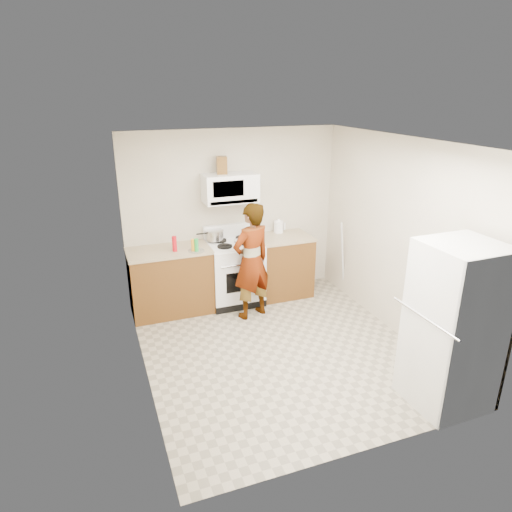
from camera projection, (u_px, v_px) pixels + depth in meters
name	position (u px, v px, depth m)	size (l,w,h in m)	color
floor	(280.00, 349.00, 5.61)	(3.60, 3.60, 0.00)	gray
back_wall	(234.00, 215.00, 6.75)	(3.20, 0.02, 2.50)	beige
right_wall	(398.00, 239.00, 5.70)	(0.02, 3.60, 2.50)	beige
cabinet_left	(171.00, 282.00, 6.43)	(1.12, 0.62, 0.90)	brown
counter_left	(169.00, 251.00, 6.26)	(1.14, 0.64, 0.04)	tan
cabinet_right	(283.00, 266.00, 6.99)	(0.80, 0.62, 0.90)	brown
counter_right	(283.00, 237.00, 6.83)	(0.82, 0.64, 0.04)	tan
gas_range	(234.00, 271.00, 6.71)	(0.76, 0.65, 1.13)	white
microwave	(230.00, 188.00, 6.40)	(0.76, 0.38, 0.40)	white
person	(251.00, 261.00, 6.17)	(0.59, 0.39, 1.63)	tan
fridge	(453.00, 327.00, 4.41)	(0.70, 0.70, 1.70)	silver
kettle	(279.00, 227.00, 6.97)	(0.15, 0.15, 0.18)	white
jug	(222.00, 165.00, 6.28)	(0.14, 0.14, 0.24)	brown
saucepan	(215.00, 235.00, 6.58)	(0.25, 0.25, 0.14)	silver
tray	(244.00, 241.00, 6.54)	(0.25, 0.16, 0.05)	white
bottle_spray	(174.00, 244.00, 6.16)	(0.06, 0.06, 0.21)	red
bottle_hot_sauce	(193.00, 245.00, 6.18)	(0.06, 0.06, 0.17)	orange
bottle_green_cap	(196.00, 245.00, 6.16)	(0.06, 0.06, 0.18)	green
pot_lid	(196.00, 251.00, 6.20)	(0.22, 0.22, 0.01)	silver
broom	(343.00, 257.00, 6.95)	(0.03, 0.03, 1.18)	silver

